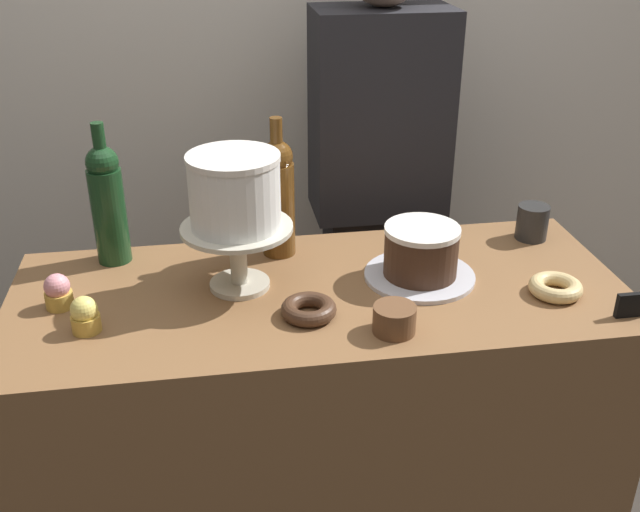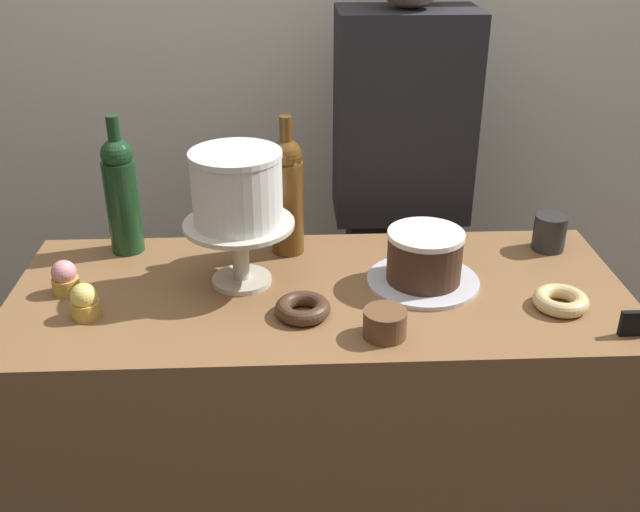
{
  "view_description": "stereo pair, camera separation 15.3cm",
  "coord_description": "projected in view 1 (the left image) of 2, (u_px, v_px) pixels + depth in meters",
  "views": [
    {
      "loc": [
        -0.22,
        -1.35,
        1.67
      ],
      "look_at": [
        0.0,
        0.0,
        0.98
      ],
      "focal_mm": 41.27,
      "sensor_mm": 36.0,
      "label": 1
    },
    {
      "loc": [
        -0.06,
        -1.37,
        1.67
      ],
      "look_at": [
        0.0,
        0.0,
        0.98
      ],
      "focal_mm": 41.27,
      "sensor_mm": 36.0,
      "label": 2
    }
  ],
  "objects": [
    {
      "name": "chocolate_round_cake",
      "position": [
        421.0,
        251.0,
        1.59
      ],
      "size": [
        0.16,
        0.16,
        0.11
      ],
      "color": "#3D2619",
      "rests_on": "silver_serving_platter"
    },
    {
      "name": "cake_stand_pedestal",
      "position": [
        238.0,
        246.0,
        1.54
      ],
      "size": [
        0.23,
        0.23,
        0.14
      ],
      "color": "beige",
      "rests_on": "display_counter"
    },
    {
      "name": "cupcake_strawberry",
      "position": [
        58.0,
        292.0,
        1.49
      ],
      "size": [
        0.06,
        0.06,
        0.07
      ],
      "color": "gold",
      "rests_on": "display_counter"
    },
    {
      "name": "cupcake_lemon",
      "position": [
        85.0,
        315.0,
        1.41
      ],
      "size": [
        0.06,
        0.06,
        0.07
      ],
      "color": "gold",
      "rests_on": "display_counter"
    },
    {
      "name": "donut_chocolate",
      "position": [
        309.0,
        309.0,
        1.47
      ],
      "size": [
        0.11,
        0.11,
        0.03
      ],
      "color": "#472D1E",
      "rests_on": "display_counter"
    },
    {
      "name": "barista_figure",
      "position": [
        376.0,
        212.0,
        2.09
      ],
      "size": [
        0.36,
        0.22,
        1.6
      ],
      "color": "black",
      "rests_on": "ground_plane"
    },
    {
      "name": "donut_glazed",
      "position": [
        555.0,
        287.0,
        1.55
      ],
      "size": [
        0.11,
        0.11,
        0.03
      ],
      "color": "#E0C17F",
      "rests_on": "display_counter"
    },
    {
      "name": "silver_serving_platter",
      "position": [
        419.0,
        276.0,
        1.62
      ],
      "size": [
        0.24,
        0.24,
        0.01
      ],
      "color": "silver",
      "rests_on": "display_counter"
    },
    {
      "name": "white_layer_cake",
      "position": [
        235.0,
        191.0,
        1.48
      ],
      "size": [
        0.19,
        0.19,
        0.15
      ],
      "color": "white",
      "rests_on": "cake_stand_pedestal"
    },
    {
      "name": "coffee_cup_ceramic",
      "position": [
        532.0,
        222.0,
        1.78
      ],
      "size": [
        0.08,
        0.08,
        0.08
      ],
      "color": "#282828",
      "rests_on": "display_counter"
    },
    {
      "name": "cookie_stack",
      "position": [
        394.0,
        319.0,
        1.41
      ],
      "size": [
        0.08,
        0.08,
        0.05
      ],
      "color": "brown",
      "rests_on": "display_counter"
    },
    {
      "name": "wine_bottle_green",
      "position": [
        108.0,
        202.0,
        1.63
      ],
      "size": [
        0.08,
        0.08,
        0.33
      ],
      "color": "#193D1E",
      "rests_on": "display_counter"
    },
    {
      "name": "price_sign_chalkboard",
      "position": [
        633.0,
        305.0,
        1.46
      ],
      "size": [
        0.07,
        0.01,
        0.05
      ],
      "color": "black",
      "rests_on": "display_counter"
    },
    {
      "name": "back_wall",
      "position": [
        274.0,
        28.0,
        2.14
      ],
      "size": [
        6.0,
        0.05,
        2.6
      ],
      "color": "silver",
      "rests_on": "ground_plane"
    },
    {
      "name": "wine_bottle_amber",
      "position": [
        278.0,
        196.0,
        1.66
      ],
      "size": [
        0.08,
        0.08,
        0.33
      ],
      "color": "#5B3814",
      "rests_on": "display_counter"
    },
    {
      "name": "display_counter",
      "position": [
        320.0,
        452.0,
        1.77
      ],
      "size": [
        1.32,
        0.55,
        0.9
      ],
      "color": "brown",
      "rests_on": "ground_plane"
    }
  ]
}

